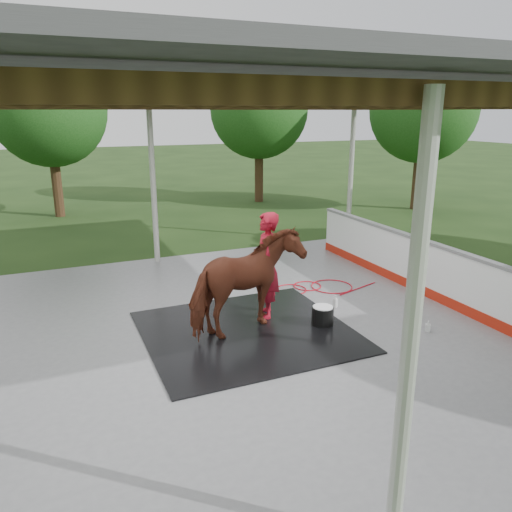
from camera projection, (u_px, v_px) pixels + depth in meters
name	position (u px, v px, depth m)	size (l,w,h in m)	color
ground	(218.00, 337.00, 8.57)	(100.00, 100.00, 0.00)	#1E3814
concrete_slab	(218.00, 335.00, 8.56)	(12.00, 10.00, 0.05)	slate
pavilion_structure	(212.00, 95.00, 7.46)	(12.60, 10.60, 4.05)	beige
dasher_board	(431.00, 271.00, 10.14)	(0.16, 8.00, 1.15)	#AE1F0E
tree_belt	(212.00, 107.00, 8.42)	(28.00, 28.00, 5.80)	#382314
rubber_mat	(247.00, 331.00, 8.63)	(3.46, 3.24, 0.03)	black
horse	(247.00, 283.00, 8.38)	(0.94, 2.05, 1.73)	brown
handler	(266.00, 266.00, 9.03)	(0.72, 0.47, 1.97)	#B11226
wash_bucket	(323.00, 316.00, 8.86)	(0.39, 0.39, 0.36)	black
soap_bottle_a	(335.00, 302.00, 9.66)	(0.10, 0.10, 0.26)	silver
soap_bottle_b	(428.00, 326.00, 8.63)	(0.09, 0.09, 0.20)	#338CD8
hose_coil	(316.00, 287.00, 10.80)	(2.26, 1.08, 0.02)	red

